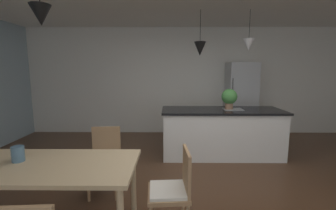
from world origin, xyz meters
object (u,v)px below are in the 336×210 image
object	(u,v)px
dining_table	(38,171)
vase_on_dining_table	(18,154)
kitchen_island	(221,132)
chair_kitchen_end	(173,189)
potted_plant_on_island	(229,98)
refrigerator	(240,100)
chair_far_right	(105,158)

from	to	relation	value
dining_table	vase_on_dining_table	bearing A→B (deg)	164.40
kitchen_island	chair_kitchen_end	bearing A→B (deg)	-113.71
chair_kitchen_end	vase_on_dining_table	size ratio (longest dim) A/B	5.65
potted_plant_on_island	vase_on_dining_table	size ratio (longest dim) A/B	2.54
chair_kitchen_end	refrigerator	xyz separation A→B (m)	(1.69, 3.47, 0.44)
kitchen_island	chair_far_right	bearing A→B (deg)	-143.36
dining_table	kitchen_island	distance (m)	3.15
dining_table	chair_kitchen_end	distance (m)	1.34
refrigerator	potted_plant_on_island	bearing A→B (deg)	-115.23
vase_on_dining_table	potted_plant_on_island	bearing A→B (deg)	38.70
dining_table	potted_plant_on_island	size ratio (longest dim) A/B	4.89
refrigerator	vase_on_dining_table	bearing A→B (deg)	-133.55
potted_plant_on_island	vase_on_dining_table	xyz separation A→B (m)	(-2.63, -2.10, -0.32)
chair_kitchen_end	kitchen_island	xyz separation A→B (m)	(0.95, 2.16, -0.01)
vase_on_dining_table	dining_table	bearing A→B (deg)	-15.60
refrigerator	vase_on_dining_table	world-z (taller)	refrigerator
dining_table	vase_on_dining_table	world-z (taller)	vase_on_dining_table
dining_table	chair_far_right	bearing A→B (deg)	61.69
kitchen_island	refrigerator	distance (m)	1.57
chair_kitchen_end	refrigerator	world-z (taller)	refrigerator
potted_plant_on_island	vase_on_dining_table	distance (m)	3.38
kitchen_island	potted_plant_on_island	xyz separation A→B (m)	(0.13, 0.00, 0.67)
chair_far_right	refrigerator	distance (m)	3.75
chair_far_right	kitchen_island	world-z (taller)	kitchen_island
chair_far_right	refrigerator	bearing A→B (deg)	45.95
chair_far_right	refrigerator	size ratio (longest dim) A/B	0.48
chair_far_right	vase_on_dining_table	distance (m)	1.03
chair_kitchen_end	chair_far_right	bearing A→B (deg)	138.77
dining_table	refrigerator	bearing A→B (deg)	48.99
dining_table	refrigerator	xyz separation A→B (m)	(3.02, 3.47, 0.25)
dining_table	potted_plant_on_island	xyz separation A→B (m)	(2.40, 2.17, 0.47)
chair_kitchen_end	refrigerator	size ratio (longest dim) A/B	0.48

